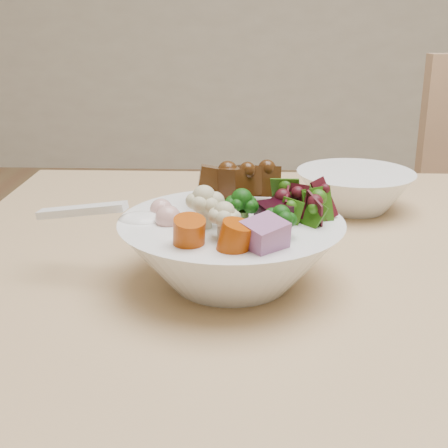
% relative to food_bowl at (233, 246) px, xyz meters
% --- Properties ---
extents(food_bowl, '(0.23, 0.23, 0.13)m').
position_rel_food_bowl_xyz_m(food_bowl, '(0.00, 0.00, 0.00)').
color(food_bowl, white).
rests_on(food_bowl, dining_table).
extents(soup_spoon, '(0.15, 0.05, 0.03)m').
position_rel_food_bowl_xyz_m(soup_spoon, '(-0.11, 0.00, 0.03)').
color(soup_spoon, white).
rests_on(soup_spoon, food_bowl).
extents(side_bowl, '(0.17, 0.17, 0.06)m').
position_rel_food_bowl_xyz_m(side_bowl, '(0.17, 0.26, -0.01)').
color(side_bowl, white).
rests_on(side_bowl, dining_table).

